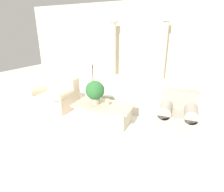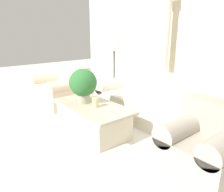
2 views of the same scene
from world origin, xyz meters
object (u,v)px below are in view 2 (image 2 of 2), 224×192
object	(u,v)px
loveseat	(62,87)
floor_lamp	(114,46)
potted_plant	(83,84)
sofa_long	(155,103)
coffee_table	(92,118)
armchair	(205,142)

from	to	relation	value
loveseat	floor_lamp	world-z (taller)	floor_lamp
potted_plant	floor_lamp	xyz separation A→B (m)	(-0.73, 1.26, 0.50)
sofa_long	potted_plant	size ratio (longest dim) A/B	4.25
coffee_table	floor_lamp	xyz separation A→B (m)	(-0.92, 1.23, 1.05)
potted_plant	floor_lamp	distance (m)	1.54
loveseat	armchair	size ratio (longest dim) A/B	1.40
loveseat	floor_lamp	distance (m)	1.51
floor_lamp	loveseat	bearing A→B (deg)	-132.45
floor_lamp	armchair	bearing A→B (deg)	-16.99
loveseat	armchair	world-z (taller)	loveseat
loveseat	coffee_table	xyz separation A→B (m)	(1.72, -0.36, -0.11)
potted_plant	floor_lamp	bearing A→B (deg)	119.93
loveseat	floor_lamp	xyz separation A→B (m)	(0.80, 0.87, 0.93)
coffee_table	floor_lamp	world-z (taller)	floor_lamp
floor_lamp	armchair	xyz separation A→B (m)	(2.57, -0.79, -0.94)
sofa_long	floor_lamp	world-z (taller)	floor_lamp
loveseat	armchair	distance (m)	3.37
armchair	loveseat	bearing A→B (deg)	-178.50
coffee_table	potted_plant	bearing A→B (deg)	-171.45
loveseat	coffee_table	bearing A→B (deg)	-11.73
loveseat	armchair	bearing A→B (deg)	1.50
sofa_long	armchair	xyz separation A→B (m)	(1.33, -0.72, 0.01)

